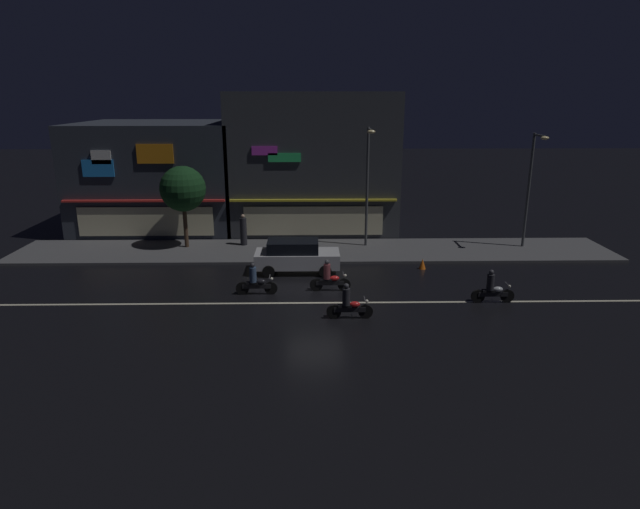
{
  "coord_description": "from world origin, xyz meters",
  "views": [
    {
      "loc": [
        -0.19,
        -22.08,
        8.79
      ],
      "look_at": [
        0.28,
        3.65,
        1.14
      ],
      "focal_mm": 30.29,
      "sensor_mm": 36.0,
      "label": 1
    }
  ],
  "objects_px": {
    "motorcycle_following": "(349,304)",
    "motorcycle_trailing_far": "(329,278)",
    "parked_car_near_kerb": "(296,256)",
    "motorcycle_opposite_lane": "(255,281)",
    "streetlamp_west": "(368,177)",
    "pedestrian_on_sidewalk": "(243,231)",
    "streetlamp_mid": "(531,181)",
    "motorcycle_lead": "(492,289)",
    "traffic_cone": "(422,264)"
  },
  "relations": [
    {
      "from": "streetlamp_west",
      "to": "traffic_cone",
      "type": "xyz_separation_m",
      "value": [
        2.56,
        -3.96,
        -3.95
      ]
    },
    {
      "from": "motorcycle_opposite_lane",
      "to": "motorcycle_trailing_far",
      "type": "bearing_deg",
      "value": 15.27
    },
    {
      "from": "motorcycle_following",
      "to": "traffic_cone",
      "type": "bearing_deg",
      "value": -128.87
    },
    {
      "from": "motorcycle_following",
      "to": "motorcycle_opposite_lane",
      "type": "xyz_separation_m",
      "value": [
        -4.05,
        2.85,
        0.0
      ]
    },
    {
      "from": "streetlamp_west",
      "to": "motorcycle_lead",
      "type": "distance_m",
      "value": 10.55
    },
    {
      "from": "pedestrian_on_sidewalk",
      "to": "motorcycle_trailing_far",
      "type": "relative_size",
      "value": 0.98
    },
    {
      "from": "motorcycle_lead",
      "to": "motorcycle_following",
      "type": "bearing_deg",
      "value": 8.92
    },
    {
      "from": "motorcycle_opposite_lane",
      "to": "streetlamp_west",
      "type": "bearing_deg",
      "value": 60.98
    },
    {
      "from": "pedestrian_on_sidewalk",
      "to": "parked_car_near_kerb",
      "type": "xyz_separation_m",
      "value": [
        3.25,
        -4.76,
        -0.13
      ]
    },
    {
      "from": "pedestrian_on_sidewalk",
      "to": "motorcycle_following",
      "type": "distance_m",
      "value": 12.21
    },
    {
      "from": "streetlamp_west",
      "to": "motorcycle_opposite_lane",
      "type": "height_order",
      "value": "streetlamp_west"
    },
    {
      "from": "pedestrian_on_sidewalk",
      "to": "parked_car_near_kerb",
      "type": "height_order",
      "value": "pedestrian_on_sidewalk"
    },
    {
      "from": "motorcycle_lead",
      "to": "motorcycle_following",
      "type": "relative_size",
      "value": 1.0
    },
    {
      "from": "pedestrian_on_sidewalk",
      "to": "motorcycle_lead",
      "type": "bearing_deg",
      "value": -140.31
    },
    {
      "from": "streetlamp_west",
      "to": "traffic_cone",
      "type": "height_order",
      "value": "streetlamp_west"
    },
    {
      "from": "pedestrian_on_sidewalk",
      "to": "motorcycle_trailing_far",
      "type": "distance_m",
      "value": 9.05
    },
    {
      "from": "streetlamp_west",
      "to": "parked_car_near_kerb",
      "type": "relative_size",
      "value": 1.61
    },
    {
      "from": "motorcycle_opposite_lane",
      "to": "motorcycle_lead",
      "type": "bearing_deg",
      "value": 1.95
    },
    {
      "from": "parked_car_near_kerb",
      "to": "motorcycle_following",
      "type": "bearing_deg",
      "value": 110.36
    },
    {
      "from": "traffic_cone",
      "to": "pedestrian_on_sidewalk",
      "type": "bearing_deg",
      "value": 155.86
    },
    {
      "from": "pedestrian_on_sidewalk",
      "to": "streetlamp_west",
      "type": "bearing_deg",
      "value": -106.15
    },
    {
      "from": "motorcycle_following",
      "to": "motorcycle_trailing_far",
      "type": "relative_size",
      "value": 1.0
    },
    {
      "from": "motorcycle_lead",
      "to": "traffic_cone",
      "type": "bearing_deg",
      "value": -72.25
    },
    {
      "from": "motorcycle_following",
      "to": "motorcycle_trailing_far",
      "type": "height_order",
      "value": "same"
    },
    {
      "from": "motorcycle_lead",
      "to": "motorcycle_trailing_far",
      "type": "height_order",
      "value": "same"
    },
    {
      "from": "streetlamp_west",
      "to": "streetlamp_mid",
      "type": "bearing_deg",
      "value": -2.42
    },
    {
      "from": "motorcycle_lead",
      "to": "motorcycle_following",
      "type": "distance_m",
      "value": 6.61
    },
    {
      "from": "streetlamp_mid",
      "to": "parked_car_near_kerb",
      "type": "bearing_deg",
      "value": -163.65
    },
    {
      "from": "streetlamp_mid",
      "to": "motorcycle_trailing_far",
      "type": "bearing_deg",
      "value": -149.97
    },
    {
      "from": "streetlamp_mid",
      "to": "motorcycle_following",
      "type": "xyz_separation_m",
      "value": [
        -11.06,
        -10.03,
        -3.43
      ]
    },
    {
      "from": "motorcycle_following",
      "to": "motorcycle_opposite_lane",
      "type": "bearing_deg",
      "value": -40.15
    },
    {
      "from": "motorcycle_opposite_lane",
      "to": "motorcycle_trailing_far",
      "type": "xyz_separation_m",
      "value": [
        3.37,
        0.4,
        0.0
      ]
    },
    {
      "from": "streetlamp_mid",
      "to": "parked_car_near_kerb",
      "type": "distance_m",
      "value": 14.25
    },
    {
      "from": "streetlamp_mid",
      "to": "motorcycle_lead",
      "type": "xyz_separation_m",
      "value": [
        -4.66,
        -8.38,
        -3.43
      ]
    },
    {
      "from": "motorcycle_following",
      "to": "streetlamp_west",
      "type": "bearing_deg",
      "value": -104.68
    },
    {
      "from": "streetlamp_mid",
      "to": "motorcycle_trailing_far",
      "type": "distance_m",
      "value": 13.98
    },
    {
      "from": "motorcycle_opposite_lane",
      "to": "traffic_cone",
      "type": "bearing_deg",
      "value": 31.85
    },
    {
      "from": "parked_car_near_kerb",
      "to": "motorcycle_lead",
      "type": "height_order",
      "value": "parked_car_near_kerb"
    },
    {
      "from": "motorcycle_trailing_far",
      "to": "motorcycle_following",
      "type": "bearing_deg",
      "value": -77.61
    },
    {
      "from": "motorcycle_opposite_lane",
      "to": "motorcycle_trailing_far",
      "type": "relative_size",
      "value": 1.0
    },
    {
      "from": "streetlamp_west",
      "to": "motorcycle_lead",
      "type": "bearing_deg",
      "value": -62.18
    },
    {
      "from": "motorcycle_lead",
      "to": "motorcycle_opposite_lane",
      "type": "distance_m",
      "value": 10.52
    },
    {
      "from": "streetlamp_mid",
      "to": "motorcycle_following",
      "type": "bearing_deg",
      "value": -137.79
    },
    {
      "from": "pedestrian_on_sidewalk",
      "to": "motorcycle_lead",
      "type": "distance_m",
      "value": 15.08
    },
    {
      "from": "parked_car_near_kerb",
      "to": "traffic_cone",
      "type": "xyz_separation_m",
      "value": [
        6.6,
        0.34,
        -0.59
      ]
    },
    {
      "from": "streetlamp_west",
      "to": "motorcycle_lead",
      "type": "relative_size",
      "value": 3.63
    },
    {
      "from": "streetlamp_mid",
      "to": "motorcycle_opposite_lane",
      "type": "distance_m",
      "value": 17.08
    },
    {
      "from": "streetlamp_mid",
      "to": "pedestrian_on_sidewalk",
      "type": "bearing_deg",
      "value": 177.07
    },
    {
      "from": "pedestrian_on_sidewalk",
      "to": "parked_car_near_kerb",
      "type": "distance_m",
      "value": 5.77
    },
    {
      "from": "streetlamp_mid",
      "to": "motorcycle_lead",
      "type": "height_order",
      "value": "streetlamp_mid"
    }
  ]
}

